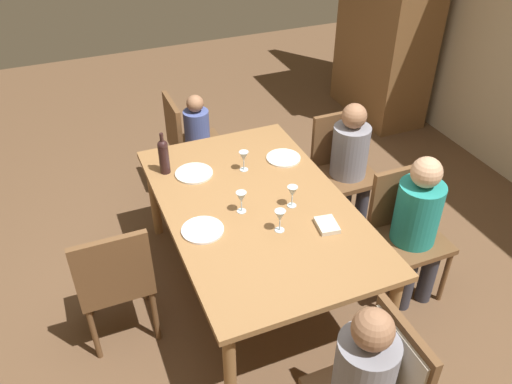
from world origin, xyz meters
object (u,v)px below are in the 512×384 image
Objects in this scene: chair_left_end at (188,140)px; wine_glass_near_left at (292,192)px; chair_right_end at (384,376)px; person_woman_host at (358,382)px; chair_far_right at (405,224)px; chair_far_left at (342,162)px; dinner_plate_guest_left at (203,230)px; dinner_plate_guest_right at (194,173)px; wine_glass_near_right at (241,198)px; dinner_plate_host at (283,158)px; wine_glass_centre at (244,157)px; person_man_bearded at (418,221)px; dining_table at (256,213)px; chair_near at (114,277)px; person_man_guest at (351,159)px; person_child_small at (200,135)px; wine_bottle_tall_green at (164,155)px; armoire_cabinet at (388,16)px; wine_glass_far at (280,217)px.

wine_glass_near_left is at bearing 11.78° from chair_left_end.
person_woman_host reaches higher than chair_right_end.
chair_far_left is (-0.85, 0.00, 0.00)m from chair_far_right.
dinner_plate_guest_left is 0.98× the size of dinner_plate_guest_right.
wine_glass_near_right is 0.60× the size of dinner_plate_host.
chair_far_right is at bearing 49.84° from wine_glass_centre.
person_man_bearded reaches higher than wine_glass_near_right.
dining_table is at bearing 3.78° from chair_left_end.
wine_glass_near_left is at bearing 39.07° from chair_far_left.
chair_near is 3.48× the size of dinner_plate_guest_right.
person_man_guest is at bearing -90.00° from person_man_bearded.
person_child_small is 3.74× the size of dinner_plate_host.
wine_glass_near_left is at bearing -24.92° from person_man_bearded.
wine_glass_centre is at bearing 70.51° from wine_bottle_tall_green.
dinner_plate_host is (0.88, 0.48, 0.22)m from chair_left_end.
armoire_cabinet reaches higher than wine_glass_near_right.
chair_near is 3.68× the size of dinner_plate_host.
dinner_plate_guest_right is (-0.52, -0.16, -0.10)m from wine_glass_near_right.
chair_far_right and chair_far_left have the same top height.
chair_far_right is 1.40m from person_woman_host.
dinner_plate_host is 0.97m from dinner_plate_guest_left.
person_child_small is at bearing -62.12° from person_man_bearded.
chair_right_end reaches higher than dinner_plate_host.
wine_glass_centre is at bearing 6.48° from chair_far_left.
chair_near is at bearing -34.96° from person_child_small.
person_man_guest is at bearing 110.85° from dinner_plate_guest_left.
person_woman_host is 3.52× the size of wine_bottle_tall_green.
armoire_cabinet is at bearing 135.46° from wine_glass_far.
wine_glass_near_left reaches higher than dining_table.
dining_table is 2.01× the size of person_child_small.
person_child_small is 0.92m from wine_bottle_tall_green.
armoire_cabinet is at bearing 107.34° from person_child_small.
person_man_bearded is 1.19× the size of person_child_small.
armoire_cabinet is 3.96m from chair_near.
wine_glass_far is at bearing 0.35° from person_child_small.
chair_far_left is 6.17× the size of wine_glass_far.
person_man_bearded is (1.77, 1.05, 0.11)m from chair_left_end.
armoire_cabinet is 4.13m from person_woman_host.
chair_far_left is 2.95× the size of wine_bottle_tall_green.
chair_left_end is (-0.81, -1.05, 0.00)m from chair_far_left.
person_man_guest reaches higher than wine_glass_far.
dinner_plate_host is at bearing 85.17° from dinner_plate_guest_right.
dinner_plate_host is (-0.44, 0.40, 0.08)m from dining_table.
chair_far_right is 0.98× the size of person_child_small.
wine_glass_far is (-1.03, 0.06, 0.21)m from person_woman_host.
person_child_small is at bearing -44.59° from person_man_guest.
wine_glass_near_right is at bearing 107.19° from dinner_plate_guest_left.
wine_glass_centre is (-0.51, -0.13, 0.00)m from wine_glass_near_left.
person_man_guest is 0.58m from dinner_plate_host.
wine_bottle_tall_green is (-0.59, -0.45, 0.21)m from dining_table.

